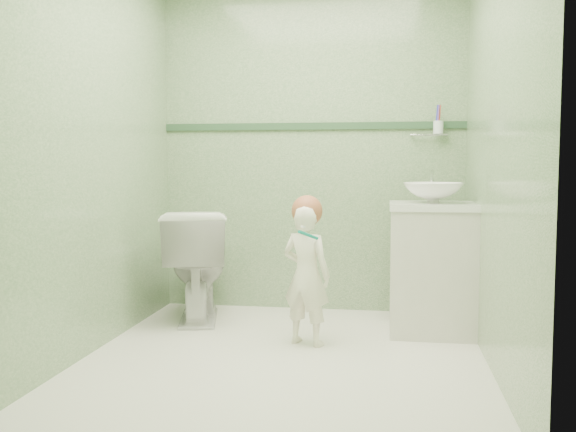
# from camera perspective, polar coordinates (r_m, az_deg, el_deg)

# --- Properties ---
(ground) EXTENTS (2.50, 2.50, 0.00)m
(ground) POSITION_cam_1_polar(r_m,az_deg,el_deg) (3.62, -0.38, -12.59)
(ground) COLOR white
(ground) RESTS_ON ground
(room_shell) EXTENTS (2.50, 2.54, 2.40)m
(room_shell) POSITION_cam_1_polar(r_m,az_deg,el_deg) (3.46, -0.39, 6.75)
(room_shell) COLOR gray
(room_shell) RESTS_ON ground
(trim_stripe) EXTENTS (2.20, 0.02, 0.05)m
(trim_stripe) POSITION_cam_1_polar(r_m,az_deg,el_deg) (4.69, 2.08, 8.02)
(trim_stripe) COLOR #2D4D32
(trim_stripe) RESTS_ON room_shell
(vanity) EXTENTS (0.52, 0.50, 0.80)m
(vanity) POSITION_cam_1_polar(r_m,az_deg,el_deg) (4.18, 12.70, -4.75)
(vanity) COLOR beige
(vanity) RESTS_ON ground
(counter) EXTENTS (0.54, 0.52, 0.04)m
(counter) POSITION_cam_1_polar(r_m,az_deg,el_deg) (4.13, 12.80, 0.87)
(counter) COLOR white
(counter) RESTS_ON vanity
(basin) EXTENTS (0.37, 0.37, 0.13)m
(basin) POSITION_cam_1_polar(r_m,az_deg,el_deg) (4.13, 12.82, 2.04)
(basin) COLOR white
(basin) RESTS_ON counter
(faucet) EXTENTS (0.03, 0.13, 0.18)m
(faucet) POSITION_cam_1_polar(r_m,az_deg,el_deg) (4.31, 12.67, 3.21)
(faucet) COLOR silver
(faucet) RESTS_ON counter
(cup_holder) EXTENTS (0.26, 0.07, 0.21)m
(cup_holder) POSITION_cam_1_polar(r_m,az_deg,el_deg) (4.62, 13.17, 7.71)
(cup_holder) COLOR silver
(cup_holder) RESTS_ON room_shell
(toilet) EXTENTS (0.59, 0.83, 0.77)m
(toilet) POSITION_cam_1_polar(r_m,az_deg,el_deg) (4.46, -8.14, -4.31)
(toilet) COLOR white
(toilet) RESTS_ON ground
(toddler) EXTENTS (0.35, 0.29, 0.83)m
(toddler) POSITION_cam_1_polar(r_m,az_deg,el_deg) (3.80, 1.65, -5.31)
(toddler) COLOR white
(toddler) RESTS_ON ground
(hair_cap) EXTENTS (0.19, 0.19, 0.19)m
(hair_cap) POSITION_cam_1_polar(r_m,az_deg,el_deg) (3.78, 1.71, 0.47)
(hair_cap) COLOR #A65A3B
(hair_cap) RESTS_ON toddler
(teal_toothbrush) EXTENTS (0.11, 0.14, 0.08)m
(teal_toothbrush) POSITION_cam_1_polar(r_m,az_deg,el_deg) (3.62, 1.77, -1.63)
(teal_toothbrush) COLOR #098477
(teal_toothbrush) RESTS_ON toddler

